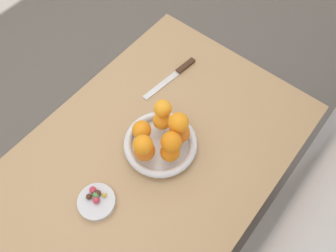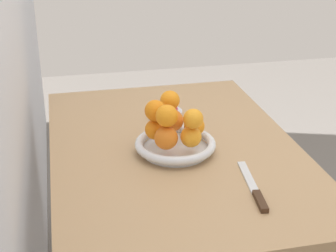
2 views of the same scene
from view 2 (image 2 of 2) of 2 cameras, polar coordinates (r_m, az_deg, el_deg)
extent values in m
cube|color=tan|center=(1.61, 0.72, -2.78)|extent=(1.10, 0.76, 0.04)
cylinder|color=tan|center=(2.28, 5.75, -4.80)|extent=(0.05, 0.05, 0.70)
cylinder|color=tan|center=(2.18, -10.56, -6.50)|extent=(0.05, 0.05, 0.70)
cylinder|color=silver|center=(1.56, 0.81, -2.65)|extent=(0.20, 0.20, 0.01)
torus|color=silver|center=(1.55, 0.82, -1.99)|extent=(0.25, 0.25, 0.03)
cylinder|color=silver|center=(1.81, -0.25, 1.38)|extent=(0.12, 0.12, 0.02)
sphere|color=orange|center=(1.50, 2.56, -1.19)|extent=(0.06, 0.06, 0.06)
sphere|color=orange|center=(1.56, 2.93, -0.01)|extent=(0.06, 0.06, 0.06)
sphere|color=orange|center=(1.59, 0.35, 0.60)|extent=(0.07, 0.07, 0.07)
sphere|color=orange|center=(1.54, -1.43, -0.38)|extent=(0.06, 0.06, 0.06)
sphere|color=orange|center=(1.48, -0.21, -1.32)|extent=(0.07, 0.07, 0.07)
sphere|color=orange|center=(1.46, 2.82, 0.80)|extent=(0.06, 0.06, 0.06)
sphere|color=orange|center=(1.58, 0.22, 2.87)|extent=(0.06, 0.06, 0.06)
sphere|color=orange|center=(1.46, -0.14, 1.13)|extent=(0.07, 0.07, 0.07)
sphere|color=orange|center=(1.51, -1.41, 1.72)|extent=(0.06, 0.06, 0.06)
sphere|color=#4C9947|center=(1.79, 0.14, 1.87)|extent=(0.02, 0.02, 0.02)
sphere|color=#472819|center=(1.81, 0.42, 2.09)|extent=(0.02, 0.02, 0.02)
sphere|color=#472819|center=(1.78, 0.19, 1.80)|extent=(0.02, 0.02, 0.02)
sphere|color=#C6384C|center=(1.79, 0.76, 1.89)|extent=(0.02, 0.02, 0.02)
sphere|color=gold|center=(1.77, -0.37, 1.54)|extent=(0.01, 0.01, 0.01)
sphere|color=#C6384C|center=(1.80, -0.33, 2.00)|extent=(0.02, 0.02, 0.02)
cube|color=#3F2819|center=(1.33, 10.20, -8.21)|extent=(0.09, 0.03, 0.01)
cube|color=silver|center=(1.44, 8.86, -5.60)|extent=(0.17, 0.04, 0.01)
camera|label=1|loc=(1.74, -14.67, 33.23)|focal=35.00mm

